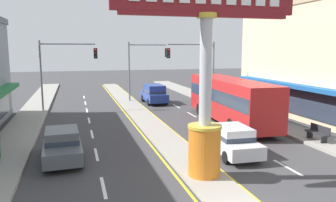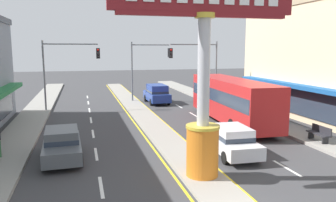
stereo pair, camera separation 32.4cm
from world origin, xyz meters
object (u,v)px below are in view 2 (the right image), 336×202
(sedan_near_left_lane, at_px, (231,140))
(street_bench, at_px, (319,133))
(district_sign, at_px, (204,78))
(suv_mid_left_lane, at_px, (157,94))
(traffic_light_right_side, at_px, (199,62))
(traffic_light_left_side, at_px, (65,63))
(bus_near_right_lane, at_px, (231,98))
(traffic_light_median_far, at_px, (146,61))
(sedan_far_right_lane, at_px, (62,144))

(sedan_near_left_lane, height_order, street_bench, sedan_near_left_lane)
(district_sign, bearing_deg, sedan_near_left_lane, 45.96)
(sedan_near_left_lane, xyz_separation_m, suv_mid_left_lane, (0.00, 17.51, 0.20))
(district_sign, distance_m, traffic_light_right_side, 18.58)
(traffic_light_left_side, distance_m, suv_mid_left_lane, 9.62)
(district_sign, xyz_separation_m, traffic_light_right_side, (6.16, 17.53, -0.04))
(traffic_light_left_side, xyz_separation_m, bus_near_right_lane, (12.03, -8.09, -2.38))
(street_bench, bearing_deg, district_sign, -159.02)
(sedan_near_left_lane, relative_size, street_bench, 2.73)
(bus_near_right_lane, xyz_separation_m, street_bench, (2.52, -6.46, -1.22))
(street_bench, bearing_deg, sedan_near_left_lane, -174.51)
(district_sign, bearing_deg, traffic_light_right_side, 70.65)
(district_sign, relative_size, traffic_light_right_side, 1.34)
(traffic_light_right_side, relative_size, street_bench, 3.88)
(traffic_light_median_far, xyz_separation_m, street_bench, (6.61, -18.34, -3.55))
(traffic_light_left_side, relative_size, traffic_light_median_far, 1.00)
(district_sign, relative_size, street_bench, 5.21)
(district_sign, xyz_separation_m, traffic_light_median_far, (1.78, 21.55, -0.09))
(traffic_light_right_side, bearing_deg, district_sign, -109.35)
(traffic_light_right_side, distance_m, suv_mid_left_lane, 5.51)
(traffic_light_median_far, bearing_deg, bus_near_right_lane, -70.98)
(suv_mid_left_lane, bearing_deg, district_sign, -97.27)
(sedan_far_right_lane, distance_m, street_bench, 14.29)
(bus_near_right_lane, xyz_separation_m, sedan_far_right_lane, (-11.74, -5.57, -1.08))
(sedan_far_right_lane, height_order, suv_mid_left_lane, suv_mid_left_lane)
(sedan_near_left_lane, xyz_separation_m, street_bench, (5.82, 0.56, -0.14))
(district_sign, height_order, traffic_light_median_far, district_sign)
(sedan_near_left_lane, bearing_deg, district_sign, -134.04)
(sedan_far_right_lane, bearing_deg, sedan_near_left_lane, -9.76)
(traffic_light_right_side, xyz_separation_m, bus_near_right_lane, (-0.28, -7.86, -2.38))
(bus_near_right_lane, bearing_deg, district_sign, -121.24)
(district_sign, bearing_deg, sedan_far_right_lane, 145.03)
(traffic_light_median_far, height_order, bus_near_right_lane, traffic_light_median_far)
(district_sign, height_order, street_bench, district_sign)
(traffic_light_left_side, distance_m, street_bench, 20.88)
(traffic_light_right_side, height_order, sedan_near_left_lane, traffic_light_right_side)
(bus_near_right_lane, relative_size, sedan_near_left_lane, 2.59)
(suv_mid_left_lane, bearing_deg, traffic_light_median_far, 119.69)
(traffic_light_median_far, relative_size, suv_mid_left_lane, 1.34)
(district_sign, bearing_deg, suv_mid_left_lane, 82.73)
(traffic_light_left_side, relative_size, bus_near_right_lane, 0.55)
(district_sign, height_order, traffic_light_right_side, district_sign)
(sedan_far_right_lane, bearing_deg, bus_near_right_lane, 25.38)
(street_bench, bearing_deg, suv_mid_left_lane, 108.94)
(traffic_light_left_side, bearing_deg, suv_mid_left_lane, 15.37)
(traffic_light_median_far, distance_m, sedan_near_left_lane, 19.22)
(traffic_light_right_side, xyz_separation_m, sedan_far_right_lane, (-12.03, -13.43, -3.46))
(street_bench, bearing_deg, traffic_light_median_far, 109.82)
(sedan_far_right_lane, xyz_separation_m, street_bench, (14.26, -0.89, -0.14))
(bus_near_right_lane, bearing_deg, traffic_light_median_far, 109.02)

